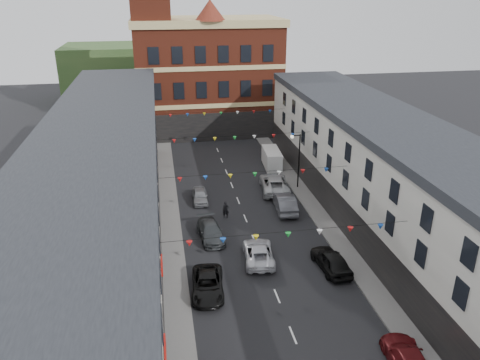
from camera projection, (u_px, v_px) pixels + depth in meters
ground at (264, 265)px, 36.17m from camera, size 160.00×160.00×0.00m
pavement_left at (173, 259)px, 36.86m from camera, size 1.80×64.00×0.15m
pavement_right at (340, 243)px, 39.07m from camera, size 1.80×64.00×0.15m
terrace_left at (101, 209)px, 33.15m from camera, size 8.40×56.00×10.70m
terrace_right at (407, 192)px, 37.12m from camera, size 8.40×56.00×9.70m
civic_building at (208, 75)px, 67.60m from camera, size 20.60×13.30×18.50m
clock_tower at (152, 28)px, 61.11m from camera, size 5.60×5.60×30.00m
distant_hill at (174, 71)px, 90.05m from camera, size 40.00×14.00×10.00m
street_lamp at (297, 154)px, 48.47m from camera, size 1.10×0.36×6.00m
car_left_c at (208, 285)px, 32.68m from camera, size 2.65×4.97×1.33m
car_left_d at (211, 231)px, 39.78m from camera, size 2.27×4.75×1.34m
car_left_e at (200, 196)px, 46.67m from camera, size 1.63×3.78×1.27m
car_right_c at (408, 360)px, 25.97m from camera, size 2.65×5.15×1.43m
car_right_d at (331, 260)px, 35.34m from camera, size 2.22×4.72×1.56m
car_right_e at (285, 203)px, 44.74m from camera, size 2.14×5.12×1.65m
car_right_f at (274, 184)px, 49.06m from camera, size 3.41×6.22×1.65m
moving_car at (259, 252)px, 36.60m from camera, size 2.76×5.08×1.35m
white_van at (272, 158)px, 55.67m from camera, size 2.11×4.76×2.06m
pedestrian at (226, 210)px, 43.32m from camera, size 0.64×0.47×1.61m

